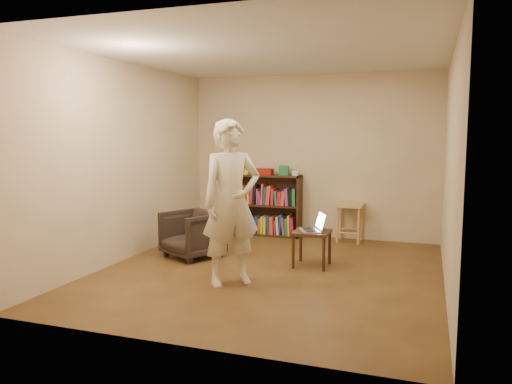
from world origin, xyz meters
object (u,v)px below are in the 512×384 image
(stool, at_px, (350,211))
(armchair, at_px, (192,234))
(side_table, at_px, (312,237))
(laptop, at_px, (314,227))
(person, at_px, (231,203))
(bookshelf, at_px, (265,208))

(stool, height_order, armchair, armchair)
(side_table, relative_size, laptop, 1.06)
(person, bearing_deg, armchair, 92.27)
(armchair, xyz_separation_m, person, (0.96, -0.95, 0.60))
(stool, relative_size, person, 0.32)
(bookshelf, relative_size, person, 0.65)
(bookshelf, distance_m, stool, 1.40)
(stool, xyz_separation_m, armchair, (-1.87, -1.67, -0.16))
(side_table, bearing_deg, bookshelf, 124.97)
(armchair, height_order, side_table, armchair)
(laptop, height_order, person, person)
(stool, xyz_separation_m, laptop, (-0.21, -1.60, 0.03))
(bookshelf, relative_size, laptop, 2.81)
(bookshelf, height_order, laptop, bookshelf)
(stool, distance_m, armchair, 2.51)
(stool, distance_m, side_table, 1.62)
(armchair, relative_size, side_table, 1.53)
(armchair, bearing_deg, person, -17.74)
(laptop, bearing_deg, armchair, -114.05)
(side_table, bearing_deg, person, -123.63)
(laptop, distance_m, person, 1.31)
(stool, relative_size, side_table, 1.31)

